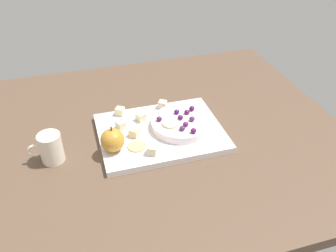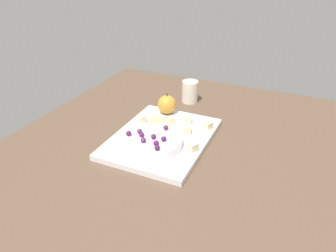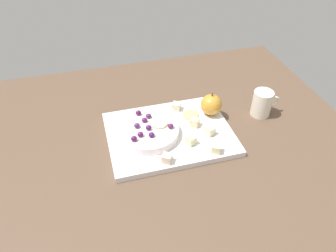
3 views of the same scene
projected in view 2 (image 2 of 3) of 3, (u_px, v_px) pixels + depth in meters
The scene contains 23 objects.
table at pixel (167, 146), 101.62cm from camera, with size 116.31×100.15×3.35cm, color brown.
platter at pixel (162, 138), 101.10cm from camera, with size 37.76×29.09×1.87cm, color white.
serving_dish at pixel (152, 142), 94.87cm from camera, with size 18.47×18.47×2.55cm, color white.
apple_whole at pixel (167, 105), 113.14cm from camera, with size 6.88×6.88×6.88cm, color gold.
apple_stem at pixel (167, 94), 111.18cm from camera, with size 0.50×0.50×1.20cm, color brown.
cheese_cube_0 at pixel (170, 121), 106.87cm from camera, with size 2.55×2.55×2.55cm, color beige.
cheese_cube_1 at pixel (187, 130), 101.18cm from camera, with size 2.55×2.55×2.55cm, color beige.
cheese_cube_2 at pixel (142, 119), 107.84cm from camera, with size 2.55×2.55×2.55cm, color beige.
cheese_cube_3 at pixel (193, 147), 92.39cm from camera, with size 2.55×2.55×2.55cm, color beige.
cheese_cube_4 at pixel (188, 120), 107.59cm from camera, with size 2.55×2.55×2.55cm, color beige.
cheese_cube_5 at pixel (208, 125), 103.92cm from camera, with size 2.55×2.55×2.55cm, color beige.
cracker_0 at pixel (157, 120), 109.64cm from camera, with size 5.35×5.35×0.40cm, color #D6B57B.
grape_0 at pixel (166, 127), 98.79cm from camera, with size 1.75×1.58×1.54cm, color #58234E.
grape_1 at pixel (156, 143), 90.54cm from camera, with size 1.75×1.58×1.48cm, color #58174D.
grape_2 at pixel (139, 131), 96.71cm from camera, with size 1.75×1.58×1.43cm, color #54285C.
grape_3 at pixel (164, 139), 92.60cm from camera, with size 1.75×1.58×1.48cm, color #49185F.
grape_4 at pixel (154, 137), 93.71cm from camera, with size 1.75×1.58×1.50cm, color #4C1A58.
grape_5 at pixel (129, 133), 95.28cm from camera, with size 1.75×1.58×1.62cm, color #591950.
grape_6 at pixel (142, 135), 94.79cm from camera, with size 1.75×1.58×1.44cm, color #571C57.
grape_7 at pixel (143, 140), 91.83cm from camera, with size 1.75×1.58×1.58cm, color #54285F.
grape_8 at pixel (157, 148), 88.28cm from camera, with size 1.75×1.58×1.63cm, color #4D184A.
apple_slice_0 at pixel (154, 131), 97.38cm from camera, with size 5.19×5.19×0.60cm, color beige.
cup at pixel (190, 91), 126.20cm from camera, with size 9.64×6.43×8.76cm.
Camera 2 is at (77.85, 35.51, 56.90)cm, focal length 33.30 mm.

